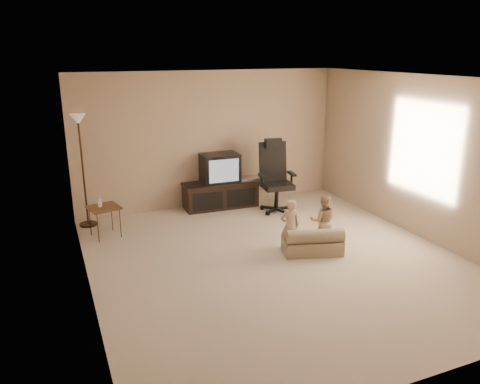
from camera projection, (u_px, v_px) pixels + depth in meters
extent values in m
plane|color=#B8AA92|center=(276.00, 260.00, 6.60)|extent=(5.50, 5.50, 0.00)
plane|color=silver|center=(280.00, 78.00, 5.88)|extent=(5.50, 5.50, 0.00)
plane|color=tan|center=(210.00, 140.00, 8.66)|extent=(5.00, 0.00, 5.00)
plane|color=tan|center=(432.00, 253.00, 3.82)|extent=(5.00, 0.00, 5.00)
plane|color=tan|center=(82.00, 196.00, 5.31)|extent=(0.00, 5.50, 5.50)
plane|color=tan|center=(423.00, 158.00, 7.17)|extent=(0.00, 5.50, 5.50)
cube|color=black|center=(220.00, 196.00, 8.77)|extent=(1.38, 0.54, 0.44)
cube|color=black|center=(220.00, 183.00, 8.70)|extent=(1.42, 0.58, 0.04)
cube|color=black|center=(208.00, 201.00, 8.44)|extent=(0.57, 0.04, 0.33)
cube|color=black|center=(241.00, 197.00, 8.66)|extent=(0.57, 0.04, 0.33)
cube|color=black|center=(220.00, 168.00, 8.63)|extent=(0.70, 0.51, 0.54)
cube|color=silver|center=(224.00, 171.00, 8.41)|extent=(0.56, 0.03, 0.42)
cube|color=silver|center=(248.00, 178.00, 8.82)|extent=(0.40, 0.29, 0.06)
cylinder|color=black|center=(277.00, 198.00, 8.51)|extent=(0.07, 0.07, 0.42)
cube|color=black|center=(277.00, 185.00, 8.44)|extent=(0.58, 0.58, 0.09)
cube|color=black|center=(273.00, 161.00, 8.56)|extent=(0.52, 0.25, 0.73)
cube|color=black|center=(273.00, 143.00, 8.46)|extent=(0.32, 0.14, 0.17)
cube|color=black|center=(262.00, 176.00, 8.31)|extent=(0.11, 0.30, 0.04)
cube|color=black|center=(292.00, 174.00, 8.45)|extent=(0.11, 0.30, 0.04)
cube|color=brown|center=(104.00, 208.00, 7.30)|extent=(0.54, 0.54, 0.03)
cylinder|color=#2F1F15|center=(98.00, 228.00, 7.13)|extent=(0.01, 0.01, 0.49)
cylinder|color=#2F1F15|center=(120.00, 223.00, 7.33)|extent=(0.01, 0.01, 0.49)
cylinder|color=#2F1F15|center=(90.00, 221.00, 7.41)|extent=(0.01, 0.01, 0.49)
cylinder|color=#2F1F15|center=(112.00, 217.00, 7.61)|extent=(0.01, 0.01, 0.49)
cylinder|color=beige|center=(100.00, 203.00, 7.28)|extent=(0.06, 0.06, 0.13)
cone|color=#D4B08A|center=(99.00, 198.00, 7.26)|extent=(0.05, 0.05, 0.04)
cylinder|color=#2F1F15|center=(88.00, 224.00, 7.91)|extent=(0.29, 0.29, 0.03)
cylinder|color=#2F1F15|center=(83.00, 174.00, 7.65)|extent=(0.03, 0.03, 1.77)
cone|color=beige|center=(78.00, 119.00, 7.39)|extent=(0.25, 0.25, 0.17)
cube|color=tan|center=(312.00, 245.00, 6.83)|extent=(0.93, 0.68, 0.22)
cylinder|color=tan|center=(315.00, 236.00, 6.63)|extent=(0.84, 0.43, 0.20)
imported|color=tan|center=(290.00, 226.00, 6.76)|extent=(0.33, 0.26, 0.81)
imported|color=tan|center=(323.00, 221.00, 6.95)|extent=(0.45, 0.36, 0.81)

